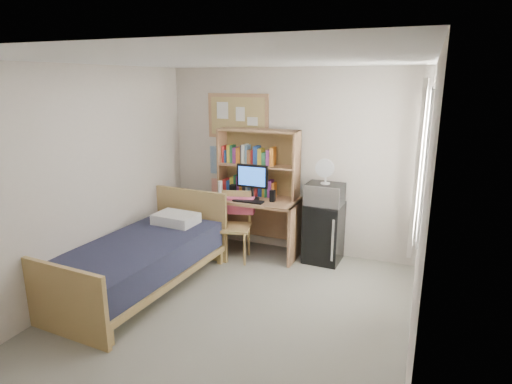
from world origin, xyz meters
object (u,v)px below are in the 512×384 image
at_px(mini_fridge, 324,232).
at_px(bed, 140,266).
at_px(desk_chair, 234,227).
at_px(desk, 254,226).
at_px(bulletin_board, 238,116).
at_px(desk_fan, 326,173).
at_px(monitor, 252,183).
at_px(speaker_right, 273,196).
at_px(speaker_left, 233,191).
at_px(microwave, 325,194).

xyz_separation_m(mini_fridge, bed, (-1.83, -1.62, -0.11)).
bearing_deg(desk_chair, desk, 51.25).
xyz_separation_m(bulletin_board, desk_fan, (1.37, -0.26, -0.67)).
distance_m(mini_fridge, monitor, 1.19).
relative_size(desk, desk_fan, 4.28).
relative_size(speaker_right, desk_fan, 0.53).
height_order(bulletin_board, mini_fridge, bulletin_board).
xyz_separation_m(desk, speaker_left, (-0.30, -0.05, 0.50)).
xyz_separation_m(bed, microwave, (1.83, 1.60, 0.66)).
bearing_deg(desk_fan, microwave, 92.96).
relative_size(desk_chair, mini_fridge, 1.16).
distance_m(bed, microwave, 2.52).
bearing_deg(monitor, bulletin_board, 135.47).
relative_size(speaker_left, desk_fan, 0.60).
height_order(mini_fridge, monitor, monitor).
relative_size(mini_fridge, bed, 0.38).
height_order(bed, monitor, monitor).
bearing_deg(microwave, desk_fan, -87.04).
relative_size(mini_fridge, speaker_left, 4.48).
relative_size(desk, monitor, 2.70).
distance_m(desk, microwave, 1.14).
relative_size(bed, monitor, 4.47).
height_order(desk, desk_chair, desk_chair).
height_order(desk, speaker_right, speaker_right).
bearing_deg(microwave, bulletin_board, 172.04).
distance_m(bed, speaker_right, 1.96).
bearing_deg(speaker_right, monitor, 180.00).
distance_m(desk, desk_fan, 1.30).
height_order(bulletin_board, desk, bulletin_board).
distance_m(bulletin_board, microwave, 1.70).
xyz_separation_m(bed, monitor, (0.84, 1.48, 0.76)).
bearing_deg(desk_fan, desk_chair, -157.82).
xyz_separation_m(bulletin_board, speaker_right, (0.68, -0.40, -1.03)).
relative_size(bed, microwave, 4.47).
height_order(bed, microwave, microwave).
relative_size(bulletin_board, speaker_left, 5.14).
bearing_deg(microwave, monitor, -169.88).
bearing_deg(bed, monitor, 64.31).
distance_m(bulletin_board, desk_fan, 1.55).
height_order(bed, speaker_left, speaker_left).
bearing_deg(speaker_right, desk_chair, -148.33).
bearing_deg(monitor, microwave, 8.36).
bearing_deg(mini_fridge, speaker_right, -164.76).
relative_size(monitor, microwave, 1.00).
bearing_deg(bed, desk_chair, 64.43).
bearing_deg(desk, bulletin_board, 140.35).
xyz_separation_m(bed, desk_fan, (1.83, 1.60, 0.95)).
bearing_deg(mini_fridge, desk_chair, -156.96).
bearing_deg(mini_fridge, monitor, -168.75).
distance_m(speaker_left, speaker_right, 0.60).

